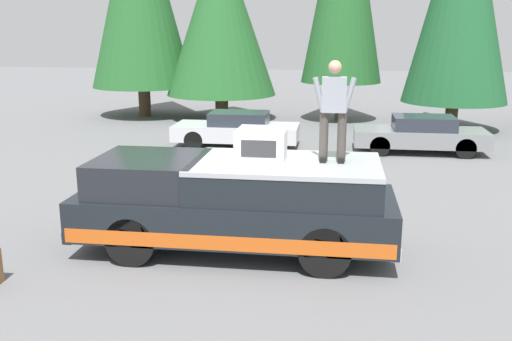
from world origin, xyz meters
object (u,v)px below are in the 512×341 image
compressor_unit (261,144)px  parked_car_silver (237,129)px  person_on_truck_bed (334,108)px  parked_car_grey (420,134)px  pickup_truck (235,203)px

compressor_unit → parked_car_silver: size_ratio=0.20×
person_on_truck_bed → parked_car_grey: person_on_truck_bed is taller
parked_car_grey → parked_car_silver: 5.90m
person_on_truck_bed → parked_car_grey: (8.85, -2.70, -1.97)m
pickup_truck → compressor_unit: (0.07, -0.44, 1.05)m
person_on_truck_bed → compressor_unit: bearing=92.7°
compressor_unit → parked_car_grey: 9.82m
pickup_truck → person_on_truck_bed: size_ratio=3.28×
person_on_truck_bed → parked_car_grey: size_ratio=0.41×
pickup_truck → person_on_truck_bed: 2.36m
person_on_truck_bed → parked_car_silver: size_ratio=0.41×
compressor_unit → parked_car_grey: compressor_unit is taller
pickup_truck → compressor_unit: compressor_unit is taller
pickup_truck → parked_car_grey: 9.97m
parked_car_silver → person_on_truck_bed: bearing=-160.3°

